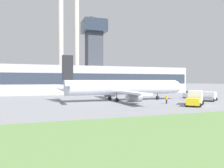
{
  "coord_description": "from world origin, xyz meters",
  "views": [
    {
      "loc": [
        -15.46,
        -40.69,
        4.22
      ],
      "look_at": [
        -0.82,
        1.04,
        3.49
      ],
      "focal_mm": 35.0,
      "sensor_mm": 36.0,
      "label": 1
    }
  ],
  "objects": [
    {
      "name": "smokestack_far",
      "position": [
        9.42,
        57.96,
        16.87
      ],
      "size": [
        2.92,
        2.92,
        33.51
      ],
      "color": "beige",
      "rests_on": "ground_plane"
    },
    {
      "name": "smokestack_left",
      "position": [
        -4.98,
        56.54,
        21.19
      ],
      "size": [
        2.65,
        2.65,
        42.16
      ],
      "color": "beige",
      "rests_on": "ground_plane"
    },
    {
      "name": "ground_plane",
      "position": [
        0.0,
        0.0,
        0.0
      ],
      "size": [
        400.0,
        400.0,
        0.0
      ],
      "primitive_type": "plane",
      "color": "gray"
    },
    {
      "name": "pushback_tug",
      "position": [
        19.03,
        1.85,
        0.76
      ],
      "size": [
        3.51,
        2.84,
        1.73
      ],
      "color": "white",
      "rests_on": "ground_plane"
    },
    {
      "name": "terminal_building",
      "position": [
        0.26,
        30.04,
        5.15
      ],
      "size": [
        69.93,
        13.0,
        24.1
      ],
      "color": "#B2B2B7",
      "rests_on": "ground_plane"
    },
    {
      "name": "fuel_truck",
      "position": [
        9.73,
        -10.91,
        1.21
      ],
      "size": [
        5.31,
        5.12,
        2.48
      ],
      "color": "yellow",
      "rests_on": "ground_plane"
    },
    {
      "name": "airplane",
      "position": [
        1.42,
        1.04,
        2.7
      ],
      "size": [
        27.49,
        24.22,
        9.0
      ],
      "color": "silver",
      "rests_on": "ground_plane"
    },
    {
      "name": "smokestack_right",
      "position": [
        2.1,
        57.56,
        22.76
      ],
      "size": [
        2.59,
        2.59,
        45.31
      ],
      "color": "beige",
      "rests_on": "ground_plane"
    },
    {
      "name": "ground_crew_person",
      "position": [
        6.92,
        -6.79,
        0.81
      ],
      "size": [
        0.43,
        0.43,
        1.59
      ],
      "color": "#23283D",
      "rests_on": "ground_plane"
    },
    {
      "name": "baggage_truck",
      "position": [
        18.26,
        -4.99,
        0.93
      ],
      "size": [
        4.81,
        4.36,
        1.86
      ],
      "color": "gray",
      "rests_on": "ground_plane"
    }
  ]
}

